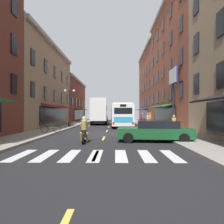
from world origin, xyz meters
name	(u,v)px	position (x,y,z in m)	size (l,w,h in m)	color
ground_plane	(106,134)	(0.00, 0.00, -0.05)	(34.80, 80.00, 0.10)	black
lane_centre_dashes	(106,134)	(0.00, -0.25, 0.00)	(0.14, 73.90, 0.01)	#DBCC4C
crosswalk_near	(96,155)	(0.00, -10.00, 0.00)	(7.10, 2.80, 0.01)	silver
sidewalk_left	(40,133)	(-5.90, 0.00, 0.07)	(3.00, 80.00, 0.14)	gray
sidewalk_right	(172,133)	(5.90, 0.00, 0.07)	(3.00, 80.00, 0.14)	gray
billboard_sign	(173,83)	(7.05, 3.89, 5.13)	(0.40, 2.88, 6.56)	black
transit_bus	(121,115)	(1.60, 11.15, 1.61)	(2.87, 12.39, 3.06)	silver
box_truck	(99,112)	(-1.72, 15.06, 2.09)	(2.64, 7.02, 4.09)	black
sedan_near	(155,131)	(3.46, -5.36, 0.69)	(4.91, 2.32, 1.34)	#144723
sedan_mid	(103,118)	(-1.57, 24.45, 0.74)	(2.01, 4.70, 1.46)	maroon
motorcycle_rider	(84,131)	(-1.07, -6.00, 0.71)	(0.62, 2.07, 1.66)	black
bicycle_near	(51,128)	(-4.80, -0.50, 0.50)	(1.68, 0.54, 0.91)	black
pedestrian_near	(143,118)	(5.04, 13.55, 1.04)	(0.52, 0.38, 1.71)	navy
pedestrian_mid	(150,119)	(5.78, 11.42, 1.07)	(0.36, 0.36, 1.80)	#4C4C51
pedestrian_far	(174,124)	(5.64, -1.69, 0.94)	(0.36, 0.36, 1.57)	#33663F
pedestrian_rear	(148,119)	(5.29, 10.29, 1.05)	(0.36, 0.36, 1.75)	#4C4C51
street_lamp_twin	(69,106)	(-4.89, 7.71, 2.74)	(1.42, 0.32, 4.67)	black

